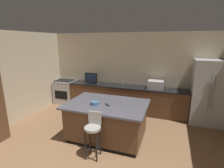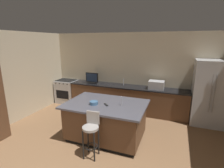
% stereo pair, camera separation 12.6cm
% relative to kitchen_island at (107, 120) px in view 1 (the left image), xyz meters
% --- Properties ---
extents(wall_back, '(6.44, 0.12, 2.70)m').
position_rel_kitchen_island_xyz_m(wall_back, '(0.05, 2.22, 0.88)').
color(wall_back, beige).
rests_on(wall_back, ground_plane).
extents(wall_left, '(0.12, 4.88, 2.70)m').
position_rel_kitchen_island_xyz_m(wall_left, '(-2.98, -0.02, 0.88)').
color(wall_left, beige).
rests_on(wall_left, ground_plane).
extents(counter_back, '(4.10, 0.62, 0.90)m').
position_rel_kitchen_island_xyz_m(counter_back, '(-0.02, 1.84, -0.02)').
color(counter_back, brown).
rests_on(counter_back, ground_plane).
extents(kitchen_island, '(1.96, 1.34, 0.93)m').
position_rel_kitchen_island_xyz_m(kitchen_island, '(0.00, 0.00, 0.00)').
color(kitchen_island, black).
rests_on(kitchen_island, ground_plane).
extents(refrigerator, '(0.92, 0.78, 1.90)m').
position_rel_kitchen_island_xyz_m(refrigerator, '(2.50, 1.77, 0.48)').
color(refrigerator, '#B7BABF').
rests_on(refrigerator, ground_plane).
extents(range_oven, '(0.79, 0.63, 0.92)m').
position_rel_kitchen_island_xyz_m(range_oven, '(-2.47, 1.84, -0.01)').
color(range_oven, '#B7BABF').
rests_on(range_oven, ground_plane).
extents(microwave, '(0.48, 0.36, 0.27)m').
position_rel_kitchen_island_xyz_m(microwave, '(0.98, 1.84, 0.56)').
color(microwave, '#B7BABF').
rests_on(microwave, counter_back).
extents(tv_monitor, '(0.48, 0.16, 0.39)m').
position_rel_kitchen_island_xyz_m(tv_monitor, '(-1.30, 1.79, 0.61)').
color(tv_monitor, black).
rests_on(tv_monitor, counter_back).
extents(sink_faucet_back, '(0.02, 0.02, 0.24)m').
position_rel_kitchen_island_xyz_m(sink_faucet_back, '(-0.15, 1.94, 0.55)').
color(sink_faucet_back, '#B2B2B7').
rests_on(sink_faucet_back, counter_back).
extents(sink_faucet_island, '(0.02, 0.02, 0.22)m').
position_rel_kitchen_island_xyz_m(sink_faucet_island, '(0.40, 0.00, 0.56)').
color(sink_faucet_island, '#B2B2B7').
rests_on(sink_faucet_island, kitchen_island).
extents(bar_stool_center, '(0.34, 0.35, 0.98)m').
position_rel_kitchen_island_xyz_m(bar_stool_center, '(-0.00, -0.78, 0.12)').
color(bar_stool_center, gray).
rests_on(bar_stool_center, ground_plane).
extents(fruit_bowl, '(0.20, 0.20, 0.08)m').
position_rel_kitchen_island_xyz_m(fruit_bowl, '(-0.24, -0.18, 0.49)').
color(fruit_bowl, '#3F668C').
rests_on(fruit_bowl, kitchen_island).
extents(tv_remote, '(0.15, 0.15, 0.02)m').
position_rel_kitchen_island_xyz_m(tv_remote, '(0.05, -0.11, 0.46)').
color(tv_remote, black).
rests_on(tv_remote, kitchen_island).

